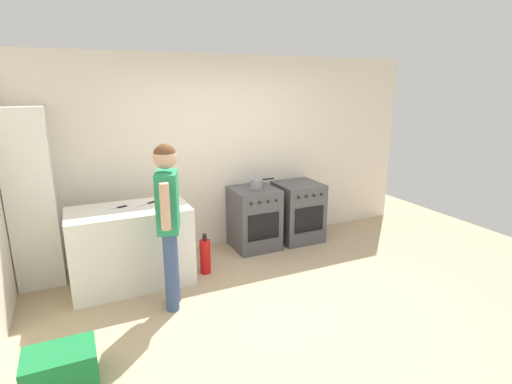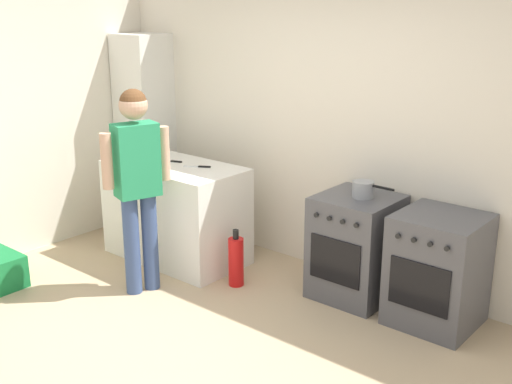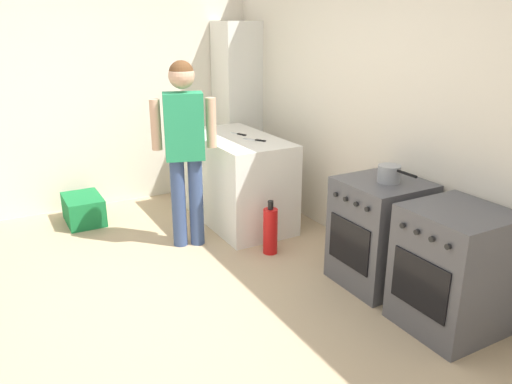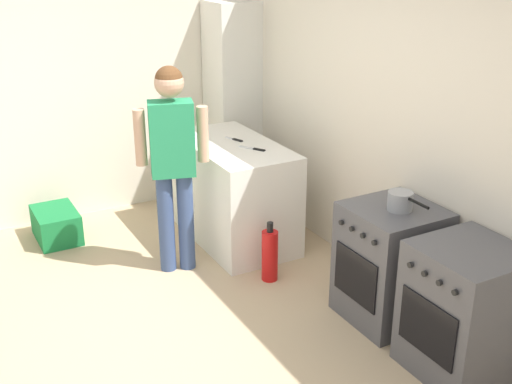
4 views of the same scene
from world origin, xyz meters
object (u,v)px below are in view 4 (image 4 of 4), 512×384
Objects in this scene: oven_right at (465,311)px; fire_extinguisher at (270,255)px; knife_utility at (253,149)px; person at (173,152)px; larder_cabinet at (232,103)px; oven_left at (390,263)px; pot at (400,201)px; knife_paring at (235,139)px; recycling_crate_lower at (56,225)px.

oven_right is 1.70× the size of fire_extinguisher.
person is (0.07, -0.75, 0.11)m from knife_utility.
oven_right is 0.42× the size of larder_cabinet.
pot is (0.04, 0.01, 0.49)m from oven_left.
knife_paring is (-1.82, -0.32, -0.01)m from pot.
knife_paring is 0.40× the size of recycling_crate_lower.
knife_paring is at bearing -172.88° from oven_right.
person is (-1.44, -1.06, 0.10)m from pot.
oven_right reaches higher than recycling_crate_lower.
oven_left is 2.42× the size of pot.
recycling_crate_lower is (-2.49, -1.81, -0.78)m from pot.
larder_cabinet is at bearing 154.54° from knife_paring.
knife_paring is 0.42× the size of fire_extinguisher.
person is 1.70m from larder_cabinet.
larder_cabinet reaches higher than oven_right.
larder_cabinet is at bearing 137.27° from person.
knife_utility is at bearing -172.24° from oven_right.
oven_right is 2.43m from person.
oven_right is 4.09× the size of knife_paring.
oven_left is 4.09× the size of knife_paring.
person is (0.38, -0.74, 0.11)m from knife_paring.
pot is 1.25m from fire_extinguisher.
larder_cabinet is (-3.35, 0.10, 0.57)m from oven_right.
oven_left is at bearing 36.43° from recycling_crate_lower.
person is 3.24× the size of recycling_crate_lower.
fire_extinguisher is at bearing -10.38° from knife_paring.
oven_left is 3.66× the size of knife_utility.
pot is at bearing 36.07° from recycling_crate_lower.
oven_right is at bearing -0.53° from pot.
pot is 1.85m from knife_paring.
larder_cabinet is at bearing 177.96° from pot.
oven_left reaches higher than recycling_crate_lower.
oven_right is 2.25m from knife_utility.
fire_extinguisher is (-0.91, -0.48, -0.70)m from pot.
fire_extinguisher is at bearing -151.22° from oven_left.
knife_utility is 0.46× the size of fire_extinguisher.
oven_left is 1.63× the size of recycling_crate_lower.
oven_left is 3.05m from recycling_crate_lower.
oven_left is 2.71m from larder_cabinet.
knife_paring is at bearing -177.46° from knife_utility.
larder_cabinet is (-2.65, 0.10, 0.57)m from oven_left.
oven_right is at bearing 7.76° from knife_utility.
person is at bearing -42.73° from larder_cabinet.
recycling_crate_lower is (-2.45, -1.80, -0.29)m from oven_left.
recycling_crate_lower is (-3.15, -1.80, -0.29)m from oven_right.
person is 3.37× the size of fire_extinguisher.
pot reaches higher than recycling_crate_lower.
oven_right is 1.66m from fire_extinguisher.
oven_right is 2.55m from knife_paring.
knife_paring is (-1.78, -0.31, 0.48)m from oven_left.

